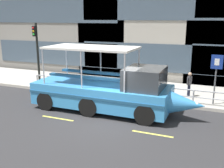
% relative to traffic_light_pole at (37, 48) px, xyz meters
% --- Properties ---
extents(ground_plane, '(120.00, 120.00, 0.00)m').
position_rel_traffic_light_pole_xyz_m(ground_plane, '(7.30, -4.08, -2.80)').
color(ground_plane, '#2B2B2D').
extents(sidewalk, '(32.00, 4.80, 0.18)m').
position_rel_traffic_light_pole_xyz_m(sidewalk, '(7.30, 1.52, -2.71)').
color(sidewalk, '#A8A59E').
rests_on(sidewalk, ground_plane).
extents(curb_edge, '(32.00, 0.18, 0.18)m').
position_rel_traffic_light_pole_xyz_m(curb_edge, '(7.30, -0.97, -2.71)').
color(curb_edge, '#B2ADA3').
rests_on(curb_edge, ground_plane).
extents(lane_centreline, '(25.80, 0.12, 0.01)m').
position_rel_traffic_light_pole_xyz_m(lane_centreline, '(7.30, -5.00, -2.79)').
color(lane_centreline, '#DBD64C').
rests_on(lane_centreline, ground_plane).
extents(curb_guardrail, '(12.47, 0.09, 0.81)m').
position_rel_traffic_light_pole_xyz_m(curb_guardrail, '(6.53, -0.63, -2.07)').
color(curb_guardrail, '#9EA0A8').
rests_on(curb_guardrail, sidewalk).
extents(traffic_light_pole, '(0.24, 0.46, 4.33)m').
position_rel_traffic_light_pole_xyz_m(traffic_light_pole, '(0.00, 0.00, 0.00)').
color(traffic_light_pole, black).
rests_on(traffic_light_pole, sidewalk).
extents(parking_sign, '(0.60, 0.12, 2.76)m').
position_rel_traffic_light_pole_xyz_m(parking_sign, '(12.00, -0.31, -0.74)').
color(parking_sign, '#4C4F54').
rests_on(parking_sign, sidewalk).
extents(duck_tour_boat, '(9.16, 2.69, 3.39)m').
position_rel_traffic_light_pole_xyz_m(duck_tour_boat, '(6.89, -2.97, -1.72)').
color(duck_tour_boat, '#388CD1').
rests_on(duck_tour_boat, ground_plane).
extents(pedestrian_near_bow, '(0.27, 0.40, 1.51)m').
position_rel_traffic_light_pole_xyz_m(pedestrian_near_bow, '(10.56, 0.69, -1.71)').
color(pedestrian_near_bow, '#1E2338').
rests_on(pedestrian_near_bow, sidewalk).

